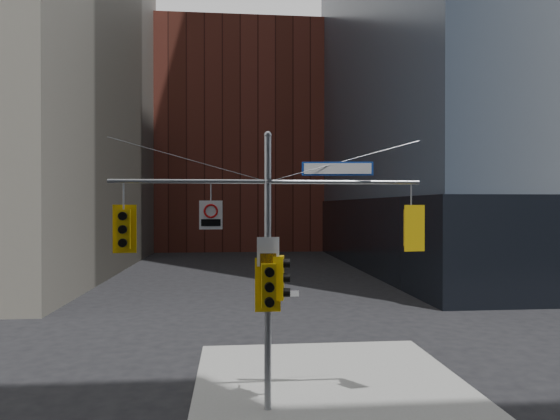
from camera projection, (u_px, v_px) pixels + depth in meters
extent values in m
cube|color=gray|center=(329.00, 382.00, 14.99)|extent=(8.00, 8.00, 0.15)
cube|color=black|center=(552.00, 233.00, 45.31)|extent=(36.40, 36.40, 6.00)
cube|color=brown|center=(239.00, 144.00, 68.46)|extent=(26.00, 20.00, 28.00)
cylinder|color=#979A9F|center=(268.00, 275.00, 12.79)|extent=(0.18, 0.18, 7.20)
sphere|color=#979A9F|center=(268.00, 135.00, 12.76)|extent=(0.20, 0.20, 0.20)
cylinder|color=#979A9F|center=(189.00, 181.00, 12.58)|extent=(4.00, 0.11, 0.11)
cylinder|color=#979A9F|center=(344.00, 182.00, 12.96)|extent=(4.00, 0.11, 0.11)
cylinder|color=#979A9F|center=(269.00, 181.00, 12.42)|extent=(0.10, 0.70, 0.10)
cylinder|color=#979A9F|center=(189.00, 160.00, 12.58)|extent=(4.00, 0.02, 1.12)
cylinder|color=#979A9F|center=(344.00, 161.00, 12.96)|extent=(4.00, 0.02, 1.12)
cube|color=yellow|center=(124.00, 229.00, 12.44)|extent=(0.34, 0.25, 0.99)
cube|color=yellow|center=(125.00, 229.00, 12.61)|extent=(0.59, 0.08, 1.23)
cylinder|color=black|center=(123.00, 216.00, 12.25)|extent=(0.22, 0.17, 0.21)
cylinder|color=black|center=(123.00, 216.00, 12.33)|extent=(0.18, 0.03, 0.18)
cylinder|color=black|center=(123.00, 229.00, 12.25)|extent=(0.22, 0.17, 0.21)
cylinder|color=black|center=(123.00, 229.00, 12.33)|extent=(0.18, 0.03, 0.18)
cylinder|color=black|center=(123.00, 243.00, 12.26)|extent=(0.22, 0.17, 0.21)
cylinder|color=black|center=(123.00, 243.00, 12.33)|extent=(0.18, 0.03, 0.18)
cube|color=yellow|center=(411.00, 228.00, 13.14)|extent=(0.35, 0.27, 0.98)
cube|color=yellow|center=(414.00, 228.00, 12.98)|extent=(0.57, 0.14, 1.21)
cylinder|color=black|center=(408.00, 215.00, 13.32)|extent=(0.23, 0.18, 0.20)
cylinder|color=black|center=(409.00, 215.00, 13.25)|extent=(0.18, 0.05, 0.18)
cylinder|color=black|center=(407.00, 228.00, 13.32)|extent=(0.23, 0.18, 0.20)
cylinder|color=black|center=(409.00, 228.00, 13.25)|extent=(0.18, 0.05, 0.18)
cylinder|color=black|center=(407.00, 240.00, 13.32)|extent=(0.23, 0.18, 0.20)
cylinder|color=black|center=(409.00, 240.00, 13.25)|extent=(0.18, 0.05, 0.18)
cube|color=yellow|center=(279.00, 278.00, 12.82)|extent=(0.32, 0.41, 1.12)
cylinder|color=black|center=(287.00, 263.00, 12.79)|extent=(0.21, 0.26, 0.24)
cylinder|color=black|center=(284.00, 263.00, 12.80)|extent=(0.06, 0.20, 0.20)
cylinder|color=black|center=(287.00, 278.00, 12.80)|extent=(0.21, 0.26, 0.24)
cylinder|color=black|center=(284.00, 278.00, 12.80)|extent=(0.06, 0.20, 0.20)
cylinder|color=black|center=(287.00, 292.00, 12.80)|extent=(0.21, 0.26, 0.24)
cylinder|color=black|center=(284.00, 292.00, 12.81)|extent=(0.06, 0.20, 0.20)
cube|color=yellow|center=(269.00, 286.00, 12.51)|extent=(0.37, 0.26, 1.11)
cube|color=yellow|center=(268.00, 285.00, 12.70)|extent=(0.66, 0.06, 1.38)
cylinder|color=black|center=(269.00, 272.00, 12.30)|extent=(0.24, 0.18, 0.23)
cylinder|color=black|center=(269.00, 272.00, 12.38)|extent=(0.20, 0.03, 0.20)
cylinder|color=black|center=(269.00, 287.00, 12.30)|extent=(0.24, 0.18, 0.23)
cylinder|color=black|center=(269.00, 287.00, 12.39)|extent=(0.20, 0.03, 0.20)
cylinder|color=black|center=(269.00, 302.00, 12.30)|extent=(0.24, 0.18, 0.23)
cylinder|color=#0CE559|center=(269.00, 302.00, 12.39)|extent=(0.20, 0.03, 0.20)
cube|color=navy|center=(337.00, 169.00, 12.94)|extent=(1.84, 0.29, 0.36)
cube|color=silver|center=(338.00, 169.00, 12.92)|extent=(1.73, 0.24, 0.28)
cube|color=silver|center=(211.00, 215.00, 12.62)|extent=(0.59, 0.06, 0.73)
torus|color=#B20A0A|center=(211.00, 211.00, 12.60)|extent=(0.36, 0.07, 0.36)
cube|color=black|center=(211.00, 223.00, 12.60)|extent=(0.49, 0.04, 0.18)
cube|color=silver|center=(268.00, 252.00, 12.67)|extent=(0.57, 0.03, 0.74)
cube|color=#D88C00|center=(268.00, 260.00, 12.65)|extent=(0.41, 0.01, 0.33)
cube|color=silver|center=(285.00, 294.00, 12.84)|extent=(0.71, 0.03, 0.14)
cube|color=#145926|center=(267.00, 297.00, 13.24)|extent=(0.12, 0.71, 0.14)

